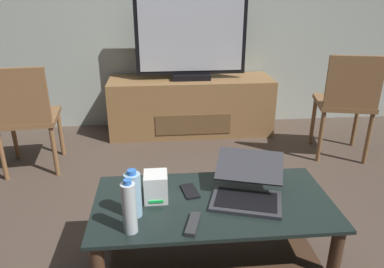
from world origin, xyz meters
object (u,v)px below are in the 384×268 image
at_px(dining_chair, 347,100).
at_px(side_chair, 25,114).
at_px(laptop, 248,186).
at_px(coffee_table, 212,224).
at_px(router_box, 156,187).
at_px(tv_remote, 193,224).
at_px(cell_phone, 190,191).
at_px(television, 191,40).
at_px(water_bottle_far, 129,208).
at_px(water_bottle_near, 133,194).
at_px(media_cabinet, 191,106).

distance_m(dining_chair, side_chair, 2.58).
relative_size(side_chair, laptop, 1.90).
xyz_separation_m(coffee_table, router_box, (-0.28, 0.04, 0.21)).
distance_m(coffee_table, tv_remote, 0.27).
bearing_deg(router_box, cell_phone, 15.76).
xyz_separation_m(router_box, cell_phone, (0.17, 0.05, -0.06)).
bearing_deg(side_chair, television, 28.23).
bearing_deg(cell_phone, water_bottle_far, -144.94).
distance_m(laptop, tv_remote, 0.37).
relative_size(coffee_table, television, 1.11).
distance_m(dining_chair, laptop, 1.69).
xyz_separation_m(laptop, water_bottle_far, (-0.56, -0.23, 0.06)).
relative_size(router_box, water_bottle_near, 0.61).
relative_size(television, laptop, 2.27).
relative_size(coffee_table, router_box, 8.29).
xyz_separation_m(media_cabinet, side_chair, (-1.34, -0.74, 0.21)).
bearing_deg(water_bottle_far, dining_chair, 41.15).
bearing_deg(router_box, water_bottle_near, -128.66).
distance_m(media_cabinet, laptop, 1.98).
relative_size(media_cabinet, laptop, 3.50).
height_order(laptop, cell_phone, laptop).
distance_m(coffee_table, media_cabinet, 1.99).
bearing_deg(tv_remote, television, 100.93).
bearing_deg(coffee_table, tv_remote, -121.34).
distance_m(dining_chair, cell_phone, 1.85).
distance_m(router_box, water_bottle_far, 0.27).
height_order(media_cabinet, water_bottle_far, water_bottle_far).
relative_size(laptop, router_box, 3.27).
bearing_deg(water_bottle_near, media_cabinet, 77.85).
height_order(media_cabinet, tv_remote, media_cabinet).
height_order(router_box, water_bottle_far, water_bottle_far).
bearing_deg(water_bottle_near, tv_remote, -22.65).
xyz_separation_m(television, water_bottle_near, (-0.45, -2.05, -0.39)).
bearing_deg(coffee_table, router_box, 171.38).
xyz_separation_m(television, water_bottle_far, (-0.46, -2.17, -0.38)).
height_order(television, water_bottle_far, television).
distance_m(media_cabinet, tv_remote, 2.20).
bearing_deg(side_chair, coffee_table, -44.49).
bearing_deg(cell_phone, dining_chair, 28.83).
bearing_deg(water_bottle_near, dining_chair, 38.94).
distance_m(television, water_bottle_near, 2.14).
relative_size(cell_phone, tv_remote, 0.88).
height_order(dining_chair, cell_phone, dining_chair).
height_order(media_cabinet, laptop, laptop).
xyz_separation_m(side_chair, water_bottle_near, (0.90, -1.33, 0.05)).
distance_m(water_bottle_near, cell_phone, 0.34).
distance_m(cell_phone, tv_remote, 0.28).
relative_size(media_cabinet, tv_remote, 10.01).
bearing_deg(coffee_table, side_chair, 135.51).
relative_size(laptop, water_bottle_far, 1.83).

